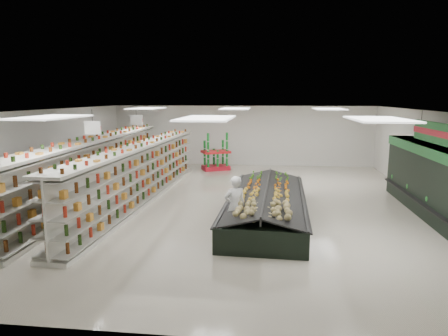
# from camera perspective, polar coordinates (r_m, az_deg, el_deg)

# --- Properties ---
(floor) EXTENTS (16.00, 16.00, 0.00)m
(floor) POSITION_cam_1_polar(r_m,az_deg,el_deg) (14.10, 0.16, -4.95)
(floor) COLOR beige
(floor) RESTS_ON ground
(ceiling) EXTENTS (14.00, 16.00, 0.02)m
(ceiling) POSITION_cam_1_polar(r_m,az_deg,el_deg) (13.62, 0.16, 8.16)
(ceiling) COLOR white
(ceiling) RESTS_ON wall_back
(wall_back) EXTENTS (14.00, 0.02, 3.20)m
(wall_back) POSITION_cam_1_polar(r_m,az_deg,el_deg) (21.68, 2.53, 4.65)
(wall_back) COLOR white
(wall_back) RESTS_ON floor
(wall_front) EXTENTS (14.00, 0.02, 3.20)m
(wall_front) POSITION_cam_1_polar(r_m,az_deg,el_deg) (6.09, -8.40, -9.82)
(wall_front) COLOR white
(wall_front) RESTS_ON floor
(wall_left) EXTENTS (0.02, 16.00, 3.20)m
(wall_left) POSITION_cam_1_polar(r_m,az_deg,el_deg) (16.12, -25.42, 1.77)
(wall_left) COLOR white
(wall_left) RESTS_ON floor
(wall_right) EXTENTS (0.02, 16.00, 3.20)m
(wall_right) POSITION_cam_1_polar(r_m,az_deg,el_deg) (14.74, 28.32, 0.84)
(wall_right) COLOR white
(wall_right) RESTS_ON floor
(produce_wall_case) EXTENTS (0.93, 8.00, 2.20)m
(produce_wall_case) POSITION_cam_1_polar(r_m,az_deg,el_deg) (13.25, 28.66, -1.68)
(produce_wall_case) COLOR black
(produce_wall_case) RESTS_ON floor
(aisle_sign_near) EXTENTS (0.52, 0.06, 0.75)m
(aisle_sign_near) POSITION_cam_1_polar(r_m,az_deg,el_deg) (12.73, -18.24, 5.49)
(aisle_sign_near) COLOR white
(aisle_sign_near) RESTS_ON ceiling
(aisle_sign_far) EXTENTS (0.52, 0.06, 0.75)m
(aisle_sign_far) POSITION_cam_1_polar(r_m,az_deg,el_deg) (16.44, -12.41, 6.70)
(aisle_sign_far) COLOR white
(aisle_sign_far) RESTS_ON ceiling
(hortifruti_banner) EXTENTS (0.12, 3.20, 0.95)m
(hortifruti_banner) POSITION_cam_1_polar(r_m,az_deg,el_deg) (12.96, 28.02, 4.44)
(hortifruti_banner) COLOR #1C692B
(hortifruti_banner) RESTS_ON ceiling
(gondola_left) EXTENTS (1.28, 12.62, 2.18)m
(gondola_left) POSITION_cam_1_polar(r_m,az_deg,el_deg) (15.44, -17.72, -0.30)
(gondola_left) COLOR silver
(gondola_left) RESTS_ON floor
(gondola_center) EXTENTS (1.31, 11.67, 2.02)m
(gondola_center) POSITION_cam_1_polar(r_m,az_deg,el_deg) (14.48, -11.72, -0.99)
(gondola_center) COLOR silver
(gondola_center) RESTS_ON floor
(produce_island) EXTENTS (2.58, 6.58, 0.97)m
(produce_island) POSITION_cam_1_polar(r_m,az_deg,el_deg) (12.40, 6.09, -5.01)
(produce_island) COLOR black
(produce_island) RESTS_ON floor
(soda_endcap) EXTENTS (1.62, 1.41, 1.74)m
(soda_endcap) POSITION_cam_1_polar(r_m,az_deg,el_deg) (20.24, -1.19, 2.11)
(soda_endcap) COLOR red
(soda_endcap) RESTS_ON floor
(shopper_main) EXTENTS (0.71, 0.62, 1.63)m
(shopper_main) POSITION_cam_1_polar(r_m,az_deg,el_deg) (10.60, 1.57, -5.48)
(shopper_main) COLOR silver
(shopper_main) RESTS_ON floor
(shopper_background) EXTENTS (0.74, 0.98, 1.80)m
(shopper_background) POSITION_cam_1_polar(r_m,az_deg,el_deg) (17.05, -11.21, 0.59)
(shopper_background) COLOR #95875C
(shopper_background) RESTS_ON floor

